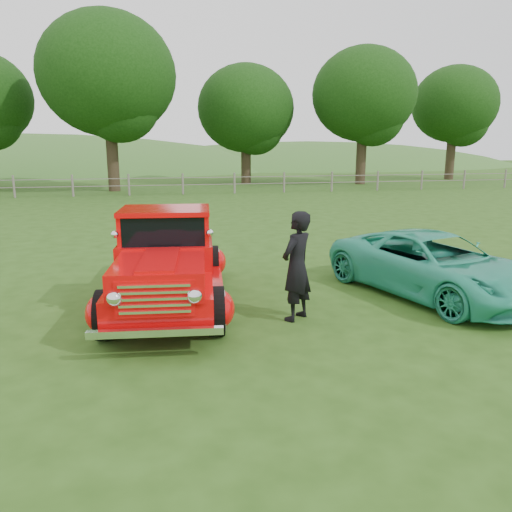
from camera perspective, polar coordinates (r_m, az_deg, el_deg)
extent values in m
plane|color=#264713|center=(7.76, 2.03, -9.01)|extent=(140.00, 140.00, 0.00)
ellipsoid|color=#375F23|center=(67.45, -25.69, 4.85)|extent=(84.00, 60.00, 18.00)
ellipsoid|color=#375F23|center=(72.65, 5.78, 7.39)|extent=(72.00, 52.00, 14.00)
cube|color=slate|center=(29.14, -8.37, 8.06)|extent=(48.00, 0.04, 0.04)
cube|color=slate|center=(29.11, -8.39, 8.84)|extent=(48.00, 0.04, 0.04)
cylinder|color=#312218|center=(32.08, -16.11, 11.47)|extent=(0.70, 0.70, 4.84)
ellipsoid|color=black|center=(32.31, -16.62, 19.28)|extent=(8.00, 8.00, 7.20)
cylinder|color=#312218|center=(36.63, -1.15, 11.19)|extent=(0.70, 0.70, 3.74)
ellipsoid|color=black|center=(36.69, -1.18, 16.51)|extent=(6.80, 6.80, 6.12)
cylinder|color=#312218|center=(37.05, 11.95, 11.46)|extent=(0.70, 0.70, 4.40)
ellipsoid|color=black|center=(37.19, 12.24, 17.62)|extent=(7.20, 7.20, 6.48)
cylinder|color=#312218|center=(43.96, 21.36, 10.89)|extent=(0.70, 0.70, 4.18)
ellipsoid|color=black|center=(44.05, 21.77, 15.82)|extent=(6.60, 6.60, 5.94)
cylinder|color=black|center=(7.82, -16.87, -6.43)|extent=(0.32, 0.78, 0.76)
cylinder|color=black|center=(7.67, -4.53, -6.28)|extent=(0.32, 0.78, 0.76)
cylinder|color=black|center=(10.75, -13.82, -1.03)|extent=(0.32, 0.78, 0.76)
cylinder|color=black|center=(10.65, -4.94, -0.84)|extent=(0.32, 0.78, 0.76)
cube|color=red|center=(9.12, -10.02, -2.02)|extent=(2.02, 4.74, 0.44)
ellipsoid|color=red|center=(7.82, -17.39, -6.16)|extent=(0.49, 0.79, 0.54)
ellipsoid|color=red|center=(7.66, -4.01, -5.98)|extent=(0.49, 0.79, 0.54)
ellipsoid|color=red|center=(10.75, -14.20, -0.83)|extent=(0.49, 0.79, 0.54)
ellipsoid|color=red|center=(10.64, -4.57, -0.63)|extent=(0.49, 0.79, 0.54)
cube|color=red|center=(7.53, -10.94, -2.15)|extent=(1.49, 1.73, 0.42)
cube|color=red|center=(8.93, -10.16, 0.36)|extent=(1.73, 1.51, 0.44)
cube|color=black|center=(8.84, -10.28, 3.34)|extent=(1.55, 1.26, 0.50)
cube|color=red|center=(8.80, -10.36, 5.14)|extent=(1.64, 1.37, 0.08)
cube|color=red|center=(10.35, -9.59, 1.86)|extent=(1.37, 2.06, 0.45)
cube|color=white|center=(6.78, -11.48, -4.88)|extent=(1.07, 0.21, 0.50)
cube|color=white|center=(6.83, -11.40, -8.57)|extent=(1.81, 0.28, 0.10)
cube|color=white|center=(11.50, -9.16, 0.27)|extent=(1.71, 0.27, 0.10)
imported|color=teal|center=(10.13, 19.65, -0.95)|extent=(3.21, 4.75, 1.21)
imported|color=black|center=(8.18, 4.67, -1.17)|extent=(0.79, 0.77, 1.82)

